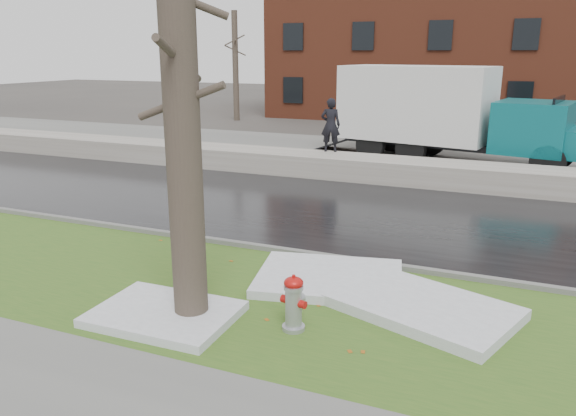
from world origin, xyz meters
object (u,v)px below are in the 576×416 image
at_px(fire_hydrant, 294,301).
at_px(box_truck, 445,112).
at_px(tree, 181,106).
at_px(worker, 331,125).

height_order(fire_hydrant, box_truck, box_truck).
relative_size(tree, worker, 3.57).
xyz_separation_m(fire_hydrant, box_truck, (0.10, 14.93, 1.40)).
distance_m(fire_hydrant, tree, 3.30).
bearing_deg(worker, tree, 85.15).
distance_m(tree, box_truck, 15.37).
xyz_separation_m(fire_hydrant, tree, (-1.64, -0.26, 2.85)).
bearing_deg(tree, worker, 97.88).
bearing_deg(tree, box_truck, 83.46).
xyz_separation_m(tree, worker, (-1.61, 11.62, -1.69)).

